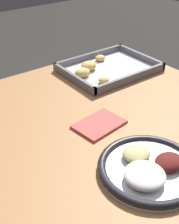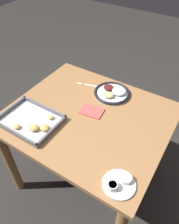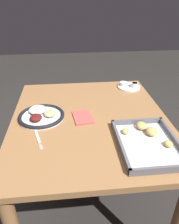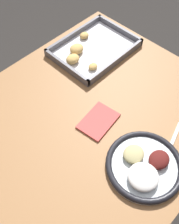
% 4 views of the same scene
% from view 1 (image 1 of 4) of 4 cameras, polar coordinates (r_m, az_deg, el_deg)
% --- Properties ---
extents(dining_table, '(0.96, 0.82, 0.73)m').
position_cam_1_polar(dining_table, '(0.99, 0.35, -7.43)').
color(dining_table, olive).
rests_on(dining_table, ground_plane).
extents(dinner_plate, '(0.24, 0.24, 0.04)m').
position_cam_1_polar(dinner_plate, '(0.75, 10.84, -10.07)').
color(dinner_plate, silver).
rests_on(dinner_plate, dining_table).
extents(baking_tray, '(0.34, 0.26, 0.04)m').
position_cam_1_polar(baking_tray, '(1.20, 2.90, 7.93)').
color(baking_tray, '#595960').
rests_on(baking_tray, dining_table).
extents(napkin, '(0.15, 0.11, 0.01)m').
position_cam_1_polar(napkin, '(0.89, 1.73, -2.28)').
color(napkin, '#CC4C47').
rests_on(napkin, dining_table).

